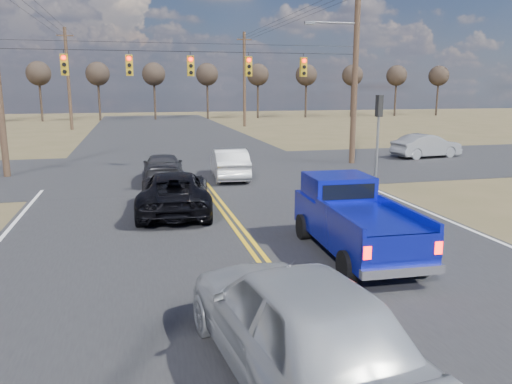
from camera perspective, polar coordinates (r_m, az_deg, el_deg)
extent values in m
plane|color=brown|center=(9.50, 6.24, -14.85)|extent=(160.00, 160.00, 0.00)
cube|color=#28282B|center=(18.68, -4.27, -1.31)|extent=(14.00, 120.00, 0.02)
cube|color=#28282B|center=(26.46, -7.18, 2.55)|extent=(120.00, 12.00, 0.02)
cylinder|color=#473323|center=(28.58, 11.26, 13.17)|extent=(0.32, 0.32, 10.00)
cylinder|color=black|center=(26.17, -7.53, 15.63)|extent=(18.00, 0.02, 0.02)
cylinder|color=black|center=(26.20, -7.56, 16.50)|extent=(18.00, 0.02, 0.02)
cube|color=#B28C14|center=(26.14, -21.04, 13.42)|extent=(0.34, 0.24, 1.00)
cylinder|color=#FF0C05|center=(26.01, -21.14, 14.16)|extent=(0.20, 0.06, 0.20)
cylinder|color=black|center=(26.00, -21.08, 13.43)|extent=(0.20, 0.06, 0.20)
cylinder|color=black|center=(25.99, -21.03, 12.71)|extent=(0.20, 0.06, 0.20)
cube|color=black|center=(25.99, -21.16, 14.40)|extent=(0.24, 0.14, 0.03)
cube|color=#B28C14|center=(25.96, -14.28, 13.85)|extent=(0.34, 0.24, 1.00)
cylinder|color=#FF0C05|center=(25.84, -14.32, 14.59)|extent=(0.20, 0.06, 0.20)
cylinder|color=black|center=(25.82, -14.28, 13.86)|extent=(0.20, 0.06, 0.20)
cylinder|color=black|center=(25.81, -14.24, 13.13)|extent=(0.20, 0.06, 0.20)
cube|color=black|center=(25.81, -14.33, 14.84)|extent=(0.24, 0.14, 0.03)
cube|color=#B28C14|center=(26.13, -7.49, 14.09)|extent=(0.34, 0.24, 1.00)
cylinder|color=#FF0C05|center=(26.01, -7.47, 14.83)|extent=(0.20, 0.06, 0.20)
cylinder|color=black|center=(25.99, -7.45, 14.11)|extent=(0.20, 0.06, 0.20)
cylinder|color=black|center=(25.98, -7.43, 13.38)|extent=(0.20, 0.06, 0.20)
cube|color=black|center=(25.99, -7.47, 15.08)|extent=(0.24, 0.14, 0.03)
cube|color=#B28C14|center=(26.64, -0.86, 14.15)|extent=(0.34, 0.24, 1.00)
cylinder|color=#FF0C05|center=(26.52, -0.80, 14.87)|extent=(0.20, 0.06, 0.20)
cylinder|color=black|center=(26.51, -0.79, 14.16)|extent=(0.20, 0.06, 0.20)
cylinder|color=black|center=(26.50, -0.79, 13.45)|extent=(0.20, 0.06, 0.20)
cube|color=black|center=(26.50, -0.78, 15.11)|extent=(0.24, 0.14, 0.03)
cube|color=#B28C14|center=(27.47, 5.43, 14.03)|extent=(0.34, 0.24, 1.00)
cylinder|color=#FF0C05|center=(27.35, 5.55, 14.73)|extent=(0.20, 0.06, 0.20)
cylinder|color=black|center=(27.34, 5.53, 14.04)|extent=(0.20, 0.06, 0.20)
cylinder|color=black|center=(27.33, 5.52, 13.35)|extent=(0.20, 0.06, 0.20)
cube|color=black|center=(27.33, 5.57, 14.96)|extent=(0.24, 0.14, 0.03)
cylinder|color=slate|center=(24.33, 13.69, 5.30)|extent=(0.12, 0.12, 3.20)
cube|color=black|center=(24.20, 13.90, 9.53)|extent=(0.24, 0.34, 1.00)
cylinder|color=slate|center=(28.21, 8.77, 18.58)|extent=(2.80, 0.10, 0.10)
cube|color=slate|center=(27.75, 6.15, 18.66)|extent=(0.55, 0.22, 0.14)
cylinder|color=#473323|center=(54.28, -20.66, 11.96)|extent=(0.32, 0.32, 10.00)
cube|color=#473323|center=(54.50, -20.99, 16.36)|extent=(1.60, 0.12, 0.12)
cylinder|color=#473323|center=(55.26, -1.33, 12.68)|extent=(0.32, 0.32, 10.00)
cube|color=#473323|center=(55.48, -1.36, 17.03)|extent=(1.60, 0.12, 0.12)
cylinder|color=#33261C|center=(68.85, -23.38, 9.71)|extent=(0.28, 0.28, 5.50)
sphere|color=#2D231C|center=(68.85, -23.60, 12.32)|extent=(3.00, 3.00, 3.00)
cylinder|color=#33261C|center=(68.08, -17.49, 10.11)|extent=(0.28, 0.28, 5.50)
sphere|color=#2D231C|center=(68.08, -17.65, 12.76)|extent=(3.00, 3.00, 3.00)
cylinder|color=#33261C|center=(68.02, -11.50, 10.42)|extent=(0.28, 0.28, 5.50)
sphere|color=#2D231C|center=(68.03, -11.61, 13.07)|extent=(3.00, 3.00, 3.00)
cylinder|color=#33261C|center=(68.69, -5.56, 10.61)|extent=(0.28, 0.28, 5.50)
sphere|color=#2D231C|center=(68.69, -5.61, 13.23)|extent=(3.00, 3.00, 3.00)
cylinder|color=#33261C|center=(70.05, 0.21, 10.69)|extent=(0.28, 0.28, 5.50)
sphere|color=#2D231C|center=(70.05, 0.21, 13.26)|extent=(3.00, 3.00, 3.00)
cylinder|color=#33261C|center=(72.07, 5.71, 10.66)|extent=(0.28, 0.28, 5.50)
sphere|color=#2D231C|center=(72.07, 5.77, 13.17)|extent=(3.00, 3.00, 3.00)
cylinder|color=#33261C|center=(74.69, 10.87, 10.55)|extent=(0.28, 0.28, 5.50)
sphere|color=#2D231C|center=(74.69, 10.97, 12.97)|extent=(3.00, 3.00, 3.00)
cylinder|color=#33261C|center=(77.85, 15.64, 10.38)|extent=(0.28, 0.28, 5.50)
sphere|color=#2D231C|center=(77.86, 15.77, 12.69)|extent=(3.00, 3.00, 3.00)
cylinder|color=#33261C|center=(81.50, 20.01, 10.16)|extent=(0.28, 0.28, 5.50)
sphere|color=#2D231C|center=(81.50, 20.17, 12.37)|extent=(3.00, 3.00, 3.00)
cylinder|color=black|center=(11.36, 10.42, -8.37)|extent=(0.32, 0.74, 0.73)
cylinder|color=black|center=(12.10, 18.10, -7.51)|extent=(0.32, 0.74, 0.73)
cylinder|color=black|center=(14.30, 5.49, -3.97)|extent=(0.32, 0.74, 0.73)
cylinder|color=black|center=(14.89, 11.88, -3.53)|extent=(0.32, 0.74, 0.73)
cube|color=#101AB4|center=(12.99, 11.33, -3.71)|extent=(2.00, 4.98, 0.91)
cube|color=#101AB4|center=(14.00, 9.36, 0.64)|extent=(1.74, 1.61, 0.66)
cube|color=black|center=(13.32, 10.52, 0.02)|extent=(1.46, 0.11, 0.41)
cube|color=#101AB4|center=(11.67, 9.35, -2.63)|extent=(0.20, 3.01, 0.18)
cube|color=#101AB4|center=(12.39, 16.84, -2.14)|extent=(0.20, 3.01, 0.18)
cube|color=#101AB4|center=(10.83, 16.41, -6.12)|extent=(1.82, 0.14, 0.55)
cube|color=silver|center=(10.94, 16.41, -8.72)|extent=(1.87, 0.23, 0.20)
cube|color=#FF0C05|center=(10.47, 12.59, -6.81)|extent=(0.17, 0.06, 0.27)
cube|color=#FF0C05|center=(11.21, 20.12, -6.01)|extent=(0.17, 0.06, 0.27)
imported|color=#B4B7BC|center=(7.58, 4.54, -14.44)|extent=(2.76, 5.53, 1.81)
imported|color=black|center=(17.43, -9.31, 0.02)|extent=(2.84, 5.35, 1.43)
imported|color=silver|center=(23.64, -3.04, 3.26)|extent=(1.86, 4.44, 1.43)
imported|color=#2F2F34|center=(23.13, -10.57, 2.71)|extent=(2.06, 4.53, 1.29)
imported|color=#919498|center=(32.42, 18.89, 5.00)|extent=(2.17, 4.55, 1.44)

